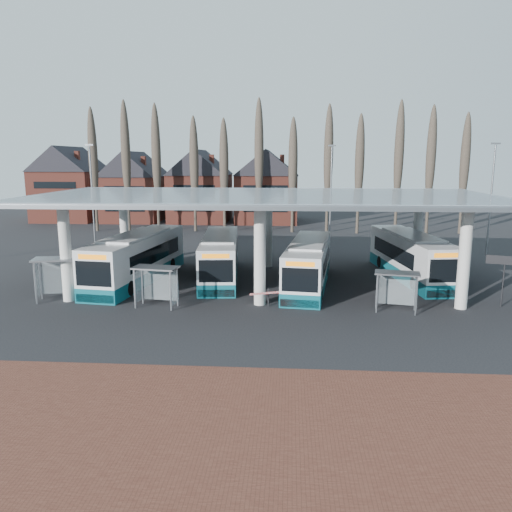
# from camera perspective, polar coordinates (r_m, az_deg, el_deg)

# --- Properties ---
(ground) EXTENTS (140.00, 140.00, 0.00)m
(ground) POSITION_cam_1_polar(r_m,az_deg,el_deg) (28.28, 0.11, -6.98)
(ground) COLOR black
(ground) RESTS_ON ground
(brick_strip) EXTENTS (70.00, 10.00, 0.03)m
(brick_strip) POSITION_cam_1_polar(r_m,az_deg,el_deg) (17.31, -2.71, -19.28)
(brick_strip) COLOR brown
(brick_strip) RESTS_ON ground
(station_canopy) EXTENTS (32.00, 16.00, 6.34)m
(station_canopy) POSITION_cam_1_polar(r_m,az_deg,el_deg) (35.01, 0.99, 6.01)
(station_canopy) COLOR silver
(station_canopy) RESTS_ON ground
(poplar_row) EXTENTS (45.10, 1.10, 14.50)m
(poplar_row) POSITION_cam_1_polar(r_m,az_deg,el_deg) (59.86, 2.27, 11.05)
(poplar_row) COLOR #473D33
(poplar_row) RESTS_ON ground
(townhouse_row) EXTENTS (36.80, 10.30, 12.25)m
(townhouse_row) POSITION_cam_1_polar(r_m,az_deg,el_deg) (73.03, -10.08, 8.66)
(townhouse_row) COLOR brown
(townhouse_row) RESTS_ON ground
(lamp_post_a) EXTENTS (0.80, 0.16, 10.17)m
(lamp_post_a) POSITION_cam_1_polar(r_m,az_deg,el_deg) (52.80, -18.22, 6.78)
(lamp_post_a) COLOR slate
(lamp_post_a) RESTS_ON ground
(lamp_post_b) EXTENTS (0.80, 0.16, 10.17)m
(lamp_post_b) POSITION_cam_1_polar(r_m,az_deg,el_deg) (53.11, 8.54, 7.23)
(lamp_post_b) COLOR slate
(lamp_post_b) RESTS_ON ground
(lamp_post_c) EXTENTS (0.80, 0.16, 10.17)m
(lamp_post_c) POSITION_cam_1_polar(r_m,az_deg,el_deg) (50.36, 25.28, 6.10)
(lamp_post_c) COLOR slate
(lamp_post_c) RESTS_ON ground
(bus_0) EXTENTS (4.21, 12.70, 3.46)m
(bus_0) POSITION_cam_1_polar(r_m,az_deg,el_deg) (37.25, -13.39, -0.28)
(bus_0) COLOR silver
(bus_0) RESTS_ON ground
(bus_1) EXTENTS (3.57, 11.80, 3.23)m
(bus_1) POSITION_cam_1_polar(r_m,az_deg,el_deg) (37.35, -4.12, -0.15)
(bus_1) COLOR silver
(bus_1) RESTS_ON ground
(bus_2) EXTENTS (3.82, 11.70, 3.19)m
(bus_2) POSITION_cam_1_polar(r_m,az_deg,el_deg) (35.05, 6.01, -0.95)
(bus_2) COLOR silver
(bus_2) RESTS_ON ground
(bus_3) EXTENTS (4.20, 12.20, 3.32)m
(bus_3) POSITION_cam_1_polar(r_m,az_deg,el_deg) (39.01, 17.25, -0.07)
(bus_3) COLOR silver
(bus_3) RESTS_ON ground
(shelter_0) EXTENTS (3.17, 2.03, 2.72)m
(shelter_0) POSITION_cam_1_polar(r_m,az_deg,el_deg) (33.43, -21.60, -1.43)
(shelter_0) COLOR gray
(shelter_0) RESTS_ON ground
(shelter_1) EXTENTS (2.83, 1.72, 2.47)m
(shelter_1) POSITION_cam_1_polar(r_m,az_deg,el_deg) (30.37, -11.28, -2.42)
(shelter_1) COLOR gray
(shelter_1) RESTS_ON ground
(shelter_2) EXTENTS (2.71, 1.70, 2.34)m
(shelter_2) POSITION_cam_1_polar(r_m,az_deg,el_deg) (30.05, 15.80, -2.94)
(shelter_2) COLOR gray
(shelter_2) RESTS_ON ground
(info_sign_0) EXTENTS (2.02, 0.78, 3.12)m
(info_sign_0) POSITION_cam_1_polar(r_m,az_deg,el_deg) (33.04, 26.56, -0.84)
(info_sign_0) COLOR black
(info_sign_0) RESTS_ON ground
(barrier) EXTENTS (2.09, 0.97, 1.10)m
(barrier) POSITION_cam_1_polar(r_m,az_deg,el_deg) (29.73, 1.37, -4.37)
(barrier) COLOR black
(barrier) RESTS_ON ground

